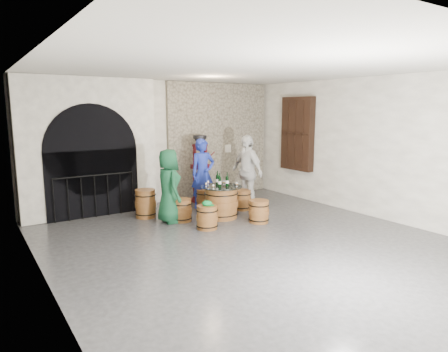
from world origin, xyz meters
TOP-DOWN VIEW (x-y plane):
  - ground at (0.00, 0.00)m, footprint 8.00×8.00m
  - wall_back at (0.00, 4.00)m, footprint 8.00×0.00m
  - wall_left at (-3.50, 0.00)m, footprint 0.00×8.00m
  - wall_right at (3.50, 0.00)m, footprint 0.00×8.00m
  - ceiling at (0.00, 0.00)m, footprint 8.00×8.00m
  - stone_facing_panel at (1.80, 3.94)m, footprint 3.20×0.12m
  - arched_opening at (-1.90, 3.74)m, footprint 3.10×0.60m
  - shuttered_window at (3.38, 2.40)m, footprint 0.23×1.10m
  - barrel_table at (0.50, 1.80)m, footprint 0.95×0.95m
  - barrel_stool_left at (-0.39, 2.05)m, footprint 0.46×0.46m
  - barrel_stool_far at (0.62, 2.71)m, footprint 0.46×0.46m
  - barrel_stool_right at (1.35, 2.15)m, footprint 0.46×0.46m
  - barrel_stool_near_right at (0.98, 1.02)m, footprint 0.46×0.46m
  - barrel_stool_near_left at (-0.22, 1.23)m, footprint 0.46×0.46m
  - green_cap at (-0.22, 1.23)m, footprint 0.25×0.20m
  - person_green at (-0.66, 2.12)m, footprint 0.57×0.83m
  - person_blue at (0.63, 2.85)m, footprint 0.67×0.46m
  - person_white at (1.55, 2.23)m, footprint 0.49×1.10m
  - wine_bottle_left at (0.43, 1.76)m, footprint 0.08×0.08m
  - wine_bottle_center at (0.62, 1.73)m, footprint 0.08×0.08m
  - wine_bottle_right at (0.52, 2.00)m, footprint 0.08×0.08m
  - tasting_glass_a at (0.20, 1.65)m, footprint 0.05×0.05m
  - tasting_glass_b at (0.68, 1.92)m, footprint 0.05×0.05m
  - tasting_glass_c at (0.33, 2.09)m, footprint 0.05×0.05m
  - tasting_glass_d at (0.66, 1.94)m, footprint 0.05×0.05m
  - tasting_glass_e at (0.78, 1.58)m, footprint 0.05×0.05m
  - tasting_glass_f at (0.18, 1.94)m, footprint 0.05×0.05m
  - side_barrel at (-0.94, 2.78)m, footprint 0.49×0.49m
  - corking_press at (0.93, 3.49)m, footprint 0.76×0.47m
  - control_box at (2.05, 3.86)m, footprint 0.18×0.10m

SIDE VIEW (x-z plane):
  - ground at x=0.00m, z-range 0.00..0.00m
  - barrel_stool_left at x=-0.39m, z-range 0.00..0.50m
  - barrel_stool_far at x=0.62m, z-range 0.00..0.50m
  - barrel_stool_right at x=1.35m, z-range 0.00..0.50m
  - barrel_stool_near_right at x=0.98m, z-range 0.00..0.50m
  - barrel_stool_near_left at x=-0.22m, z-range 0.00..0.50m
  - side_barrel at x=-0.94m, z-range 0.00..0.65m
  - barrel_table at x=0.50m, z-range 0.00..0.73m
  - green_cap at x=-0.22m, z-range 0.49..0.60m
  - tasting_glass_a at x=0.20m, z-range 0.73..0.83m
  - tasting_glass_b at x=0.68m, z-range 0.73..0.83m
  - tasting_glass_c at x=0.33m, z-range 0.73..0.83m
  - tasting_glass_d at x=0.66m, z-range 0.73..0.83m
  - tasting_glass_e at x=0.78m, z-range 0.73..0.83m
  - tasting_glass_f at x=0.18m, z-range 0.73..0.83m
  - person_green at x=-0.66m, z-range 0.00..1.62m
  - wine_bottle_left at x=0.43m, z-range 0.70..1.03m
  - wine_bottle_center at x=0.62m, z-range 0.70..1.03m
  - wine_bottle_right at x=0.52m, z-range 0.70..1.03m
  - person_blue at x=0.63m, z-range 0.00..1.75m
  - person_white at x=1.55m, z-range 0.00..1.85m
  - corking_press at x=0.93m, z-range 0.15..1.93m
  - control_box at x=2.05m, z-range 1.24..1.46m
  - arched_opening at x=-1.90m, z-range -0.01..3.18m
  - wall_back at x=0.00m, z-range -2.40..5.60m
  - wall_left at x=-3.50m, z-range -2.40..5.60m
  - wall_right at x=3.50m, z-range -2.40..5.60m
  - stone_facing_panel at x=1.80m, z-range 0.01..3.19m
  - shuttered_window at x=3.38m, z-range 0.80..2.80m
  - ceiling at x=0.00m, z-range 3.20..3.20m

